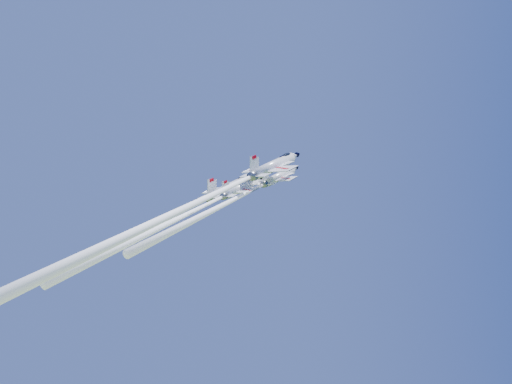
{
  "coord_description": "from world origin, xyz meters",
  "views": [
    {
      "loc": [
        2.85,
        -115.29,
        70.86
      ],
      "look_at": [
        0.0,
        0.0,
        91.26
      ],
      "focal_mm": 40.0,
      "sensor_mm": 36.0,
      "label": 1
    }
  ],
  "objects_px": {
    "jet_slot": "(181,217)",
    "jet_left": "(150,226)",
    "jet_lead": "(233,200)",
    "jet_right": "(186,207)"
  },
  "relations": [
    {
      "from": "jet_right",
      "to": "jet_slot",
      "type": "xyz_separation_m",
      "value": [
        -1.98,
        7.28,
        -0.64
      ]
    },
    {
      "from": "jet_right",
      "to": "jet_slot",
      "type": "bearing_deg",
      "value": 140.14
    },
    {
      "from": "jet_lead",
      "to": "jet_right",
      "type": "xyz_separation_m",
      "value": [
        -6.67,
        -13.8,
        -3.4
      ]
    },
    {
      "from": "jet_right",
      "to": "jet_left",
      "type": "bearing_deg",
      "value": 164.51
    },
    {
      "from": "jet_left",
      "to": "jet_slot",
      "type": "distance_m",
      "value": 6.73
    },
    {
      "from": "jet_right",
      "to": "jet_slot",
      "type": "relative_size",
      "value": 1.44
    },
    {
      "from": "jet_left",
      "to": "jet_right",
      "type": "xyz_separation_m",
      "value": [
        8.07,
        -9.78,
        2.0
      ]
    },
    {
      "from": "jet_lead",
      "to": "jet_right",
      "type": "relative_size",
      "value": 0.64
    },
    {
      "from": "jet_lead",
      "to": "jet_left",
      "type": "height_order",
      "value": "jet_left"
    },
    {
      "from": "jet_slot",
      "to": "jet_left",
      "type": "bearing_deg",
      "value": -167.31
    }
  ]
}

